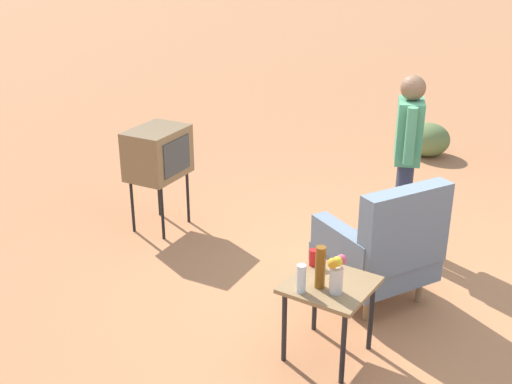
{
  "coord_description": "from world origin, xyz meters",
  "views": [
    {
      "loc": [
        4.5,
        1.64,
        2.85
      ],
      "look_at": [
        0.08,
        -1.23,
        0.65
      ],
      "focal_mm": 45.35,
      "sensor_mm": 36.0,
      "label": 1
    }
  ],
  "objects_px": {
    "bottle_short_clear": "(301,279)",
    "bottle_tall_amber": "(320,267)",
    "person_standing": "(407,153)",
    "soda_can_red": "(314,257)",
    "side_table": "(330,294)",
    "tv_on_stand": "(158,154)",
    "armchair": "(383,246)",
    "flower_vase": "(337,273)"
  },
  "relations": [
    {
      "from": "side_table",
      "to": "bottle_short_clear",
      "type": "relative_size",
      "value": 2.92
    },
    {
      "from": "armchair",
      "to": "bottle_tall_amber",
      "type": "height_order",
      "value": "armchair"
    },
    {
      "from": "soda_can_red",
      "to": "armchair",
      "type": "bearing_deg",
      "value": 160.75
    },
    {
      "from": "soda_can_red",
      "to": "bottle_short_clear",
      "type": "bearing_deg",
      "value": 15.7
    },
    {
      "from": "bottle_short_clear",
      "to": "bottle_tall_amber",
      "type": "bearing_deg",
      "value": 148.84
    },
    {
      "from": "armchair",
      "to": "tv_on_stand",
      "type": "relative_size",
      "value": 1.03
    },
    {
      "from": "tv_on_stand",
      "to": "person_standing",
      "type": "distance_m",
      "value": 2.35
    },
    {
      "from": "tv_on_stand",
      "to": "person_standing",
      "type": "height_order",
      "value": "person_standing"
    },
    {
      "from": "person_standing",
      "to": "bottle_tall_amber",
      "type": "bearing_deg",
      "value": 4.69
    },
    {
      "from": "side_table",
      "to": "person_standing",
      "type": "bearing_deg",
      "value": -173.95
    },
    {
      "from": "soda_can_red",
      "to": "bottle_tall_amber",
      "type": "relative_size",
      "value": 0.41
    },
    {
      "from": "side_table",
      "to": "person_standing",
      "type": "relative_size",
      "value": 0.36
    },
    {
      "from": "bottle_short_clear",
      "to": "person_standing",
      "type": "bearing_deg",
      "value": -177.63
    },
    {
      "from": "person_standing",
      "to": "flower_vase",
      "type": "xyz_separation_m",
      "value": [
        1.96,
        0.28,
        -0.21
      ]
    },
    {
      "from": "person_standing",
      "to": "flower_vase",
      "type": "relative_size",
      "value": 6.19
    },
    {
      "from": "side_table",
      "to": "bottle_short_clear",
      "type": "height_order",
      "value": "bottle_short_clear"
    },
    {
      "from": "side_table",
      "to": "soda_can_red",
      "type": "height_order",
      "value": "soda_can_red"
    },
    {
      "from": "armchair",
      "to": "bottle_short_clear",
      "type": "bearing_deg",
      "value": -7.66
    },
    {
      "from": "bottle_short_clear",
      "to": "armchair",
      "type": "bearing_deg",
      "value": 172.34
    },
    {
      "from": "bottle_short_clear",
      "to": "bottle_tall_amber",
      "type": "height_order",
      "value": "bottle_tall_amber"
    },
    {
      "from": "side_table",
      "to": "bottle_short_clear",
      "type": "xyz_separation_m",
      "value": [
        0.21,
        -0.11,
        0.18
      ]
    },
    {
      "from": "flower_vase",
      "to": "bottle_tall_amber",
      "type": "bearing_deg",
      "value": -91.3
    },
    {
      "from": "side_table",
      "to": "flower_vase",
      "type": "relative_size",
      "value": 2.2
    },
    {
      "from": "soda_can_red",
      "to": "side_table",
      "type": "bearing_deg",
      "value": 53.48
    },
    {
      "from": "bottle_tall_amber",
      "to": "flower_vase",
      "type": "xyz_separation_m",
      "value": [
        0.0,
        0.12,
        -0.0
      ]
    },
    {
      "from": "soda_can_red",
      "to": "bottle_tall_amber",
      "type": "bearing_deg",
      "value": 36.16
    },
    {
      "from": "bottle_short_clear",
      "to": "soda_can_red",
      "type": "relative_size",
      "value": 1.64
    },
    {
      "from": "side_table",
      "to": "tv_on_stand",
      "type": "height_order",
      "value": "tv_on_stand"
    },
    {
      "from": "armchair",
      "to": "soda_can_red",
      "type": "distance_m",
      "value": 0.76
    },
    {
      "from": "person_standing",
      "to": "soda_can_red",
      "type": "xyz_separation_m",
      "value": [
        1.72,
        -0.02,
        -0.29
      ]
    },
    {
      "from": "flower_vase",
      "to": "armchair",
      "type": "bearing_deg",
      "value": -176.88
    },
    {
      "from": "soda_can_red",
      "to": "tv_on_stand",
      "type": "bearing_deg",
      "value": -110.65
    },
    {
      "from": "armchair",
      "to": "tv_on_stand",
      "type": "xyz_separation_m",
      "value": [
        -0.1,
        -2.4,
        0.28
      ]
    },
    {
      "from": "armchair",
      "to": "side_table",
      "type": "bearing_deg",
      "value": -2.1
    },
    {
      "from": "person_standing",
      "to": "bottle_short_clear",
      "type": "xyz_separation_m",
      "value": [
        2.08,
        0.09,
        -0.25
      ]
    },
    {
      "from": "bottle_short_clear",
      "to": "flower_vase",
      "type": "distance_m",
      "value": 0.24
    },
    {
      "from": "side_table",
      "to": "tv_on_stand",
      "type": "distance_m",
      "value": 2.57
    },
    {
      "from": "tv_on_stand",
      "to": "bottle_short_clear",
      "type": "bearing_deg",
      "value": 62.44
    },
    {
      "from": "bottle_tall_amber",
      "to": "person_standing",
      "type": "bearing_deg",
      "value": -175.31
    },
    {
      "from": "tv_on_stand",
      "to": "soda_can_red",
      "type": "distance_m",
      "value": 2.3
    },
    {
      "from": "armchair",
      "to": "flower_vase",
      "type": "bearing_deg",
      "value": 3.12
    },
    {
      "from": "tv_on_stand",
      "to": "soda_can_red",
      "type": "bearing_deg",
      "value": 69.35
    }
  ]
}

